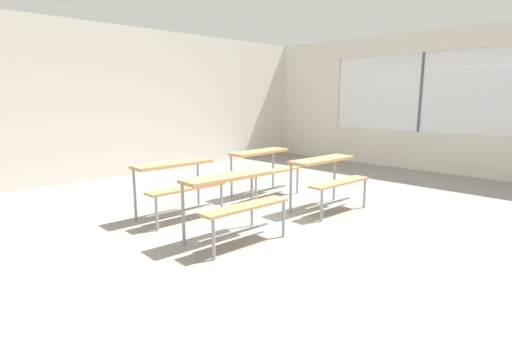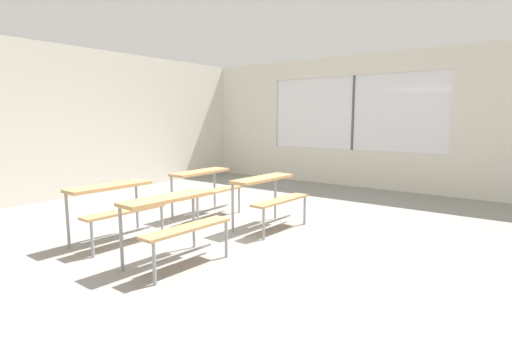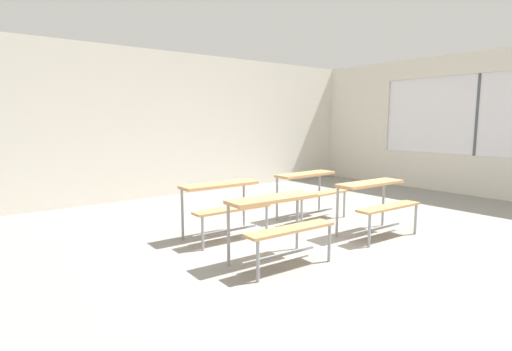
% 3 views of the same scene
% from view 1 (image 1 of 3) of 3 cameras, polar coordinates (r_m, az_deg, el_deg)
% --- Properties ---
extents(ground, '(10.00, 9.00, 0.05)m').
position_cam_1_polar(ground, '(5.29, 4.31, -6.82)').
color(ground, gray).
extents(wall_back, '(10.00, 0.12, 3.00)m').
position_cam_1_polar(wall_back, '(8.68, -18.84, 9.86)').
color(wall_back, silver).
rests_on(wall_back, ground).
extents(wall_right, '(0.12, 9.00, 3.00)m').
position_cam_1_polar(wall_right, '(9.35, 26.02, 9.06)').
color(wall_right, silver).
rests_on(wall_right, ground).
extents(desk_bench_r0c0, '(1.12, 0.63, 0.74)m').
position_cam_1_polar(desk_bench_r0c0, '(4.45, -3.28, -2.38)').
color(desk_bench_r0c0, tan).
rests_on(desk_bench_r0c0, ground).
extents(desk_bench_r0c1, '(1.12, 0.63, 0.74)m').
position_cam_1_polar(desk_bench_r0c1, '(5.76, 10.22, 0.57)').
color(desk_bench_r0c1, tan).
rests_on(desk_bench_r0c1, ground).
extents(desk_bench_r1c0, '(1.11, 0.62, 0.74)m').
position_cam_1_polar(desk_bench_r1c0, '(5.42, -11.14, -0.14)').
color(desk_bench_r1c0, tan).
rests_on(desk_bench_r1c0, ground).
extents(desk_bench_r1c1, '(1.11, 0.61, 0.74)m').
position_cam_1_polar(desk_bench_r1c1, '(6.51, 1.18, 1.95)').
color(desk_bench_r1c1, tan).
rests_on(desk_bench_r1c1, ground).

